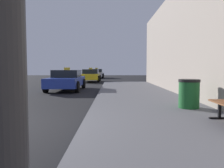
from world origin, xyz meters
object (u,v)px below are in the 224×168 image
car_blue (67,80)px  car_silver (97,73)px  car_yellow (91,75)px  trash_bin (190,94)px

car_blue → car_silver: 17.91m
car_yellow → car_silver: size_ratio=0.91×
trash_bin → car_yellow: 16.92m
trash_bin → car_yellow: (-4.59, 16.29, 0.05)m
car_blue → trash_bin: bearing=125.6°
car_yellow → trash_bin: bearing=105.7°
car_yellow → car_silver: bearing=-90.0°
car_blue → car_yellow: 8.97m
car_blue → car_yellow: size_ratio=1.12×
car_yellow → car_silver: 8.95m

